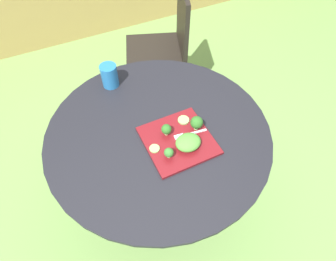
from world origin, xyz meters
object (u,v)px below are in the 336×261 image
at_px(drinking_glass, 110,77).
at_px(fork, 187,134).
at_px(patio_chair, 167,40).
at_px(salad_plate, 178,140).

bearing_deg(drinking_glass, fork, -67.55).
xyz_separation_m(patio_chair, fork, (-0.37, -0.99, 0.22)).
distance_m(patio_chair, drinking_glass, 0.81).
distance_m(patio_chair, fork, 1.08).
relative_size(patio_chair, salad_plate, 3.07).
height_order(patio_chair, drinking_glass, patio_chair).
bearing_deg(patio_chair, fork, -110.65).
height_order(salad_plate, fork, fork).
xyz_separation_m(patio_chair, salad_plate, (-0.42, -0.99, 0.21)).
relative_size(patio_chair, drinking_glass, 7.38).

